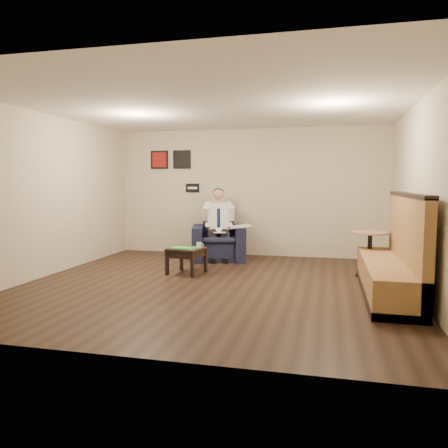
% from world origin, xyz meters
% --- Properties ---
extents(ground, '(6.00, 6.00, 0.00)m').
position_xyz_m(ground, '(0.00, 0.00, 0.00)').
color(ground, black).
rests_on(ground, ground).
extents(wall_back, '(6.00, 0.02, 2.80)m').
position_xyz_m(wall_back, '(0.00, 3.00, 1.40)').
color(wall_back, beige).
rests_on(wall_back, ground).
extents(wall_front, '(6.00, 0.02, 2.80)m').
position_xyz_m(wall_front, '(0.00, -3.00, 1.40)').
color(wall_front, beige).
rests_on(wall_front, ground).
extents(wall_left, '(0.02, 6.00, 2.80)m').
position_xyz_m(wall_left, '(-3.00, 0.00, 1.40)').
color(wall_left, beige).
rests_on(wall_left, ground).
extents(wall_right, '(0.02, 6.00, 2.80)m').
position_xyz_m(wall_right, '(3.00, 0.00, 1.40)').
color(wall_right, beige).
rests_on(wall_right, ground).
extents(ceiling, '(6.00, 6.00, 0.02)m').
position_xyz_m(ceiling, '(0.00, 0.00, 2.80)').
color(ceiling, white).
rests_on(ceiling, wall_back).
extents(seating_sign, '(0.32, 0.02, 0.20)m').
position_xyz_m(seating_sign, '(-1.30, 2.98, 1.50)').
color(seating_sign, black).
rests_on(seating_sign, wall_back).
extents(art_print_left, '(0.42, 0.03, 0.42)m').
position_xyz_m(art_print_left, '(-2.10, 2.98, 2.15)').
color(art_print_left, maroon).
rests_on(art_print_left, wall_back).
extents(art_print_right, '(0.42, 0.03, 0.42)m').
position_xyz_m(art_print_right, '(-1.55, 2.98, 2.15)').
color(art_print_right, black).
rests_on(art_print_right, wall_back).
extents(armchair, '(1.33, 1.33, 1.05)m').
position_xyz_m(armchair, '(-0.50, 2.26, 0.53)').
color(armchair, black).
rests_on(armchair, ground).
extents(seated_man, '(0.93, 1.17, 1.44)m').
position_xyz_m(seated_man, '(-0.46, 2.12, 0.72)').
color(seated_man, white).
rests_on(seated_man, armchair).
extents(lap_papers, '(0.34, 0.40, 0.01)m').
position_xyz_m(lap_papers, '(-0.43, 2.01, 0.65)').
color(lap_papers, white).
rests_on(lap_papers, seated_man).
extents(newspaper, '(0.61, 0.69, 0.01)m').
position_xyz_m(newspaper, '(-0.04, 2.26, 0.72)').
color(newspaper, silver).
rests_on(newspaper, armchair).
extents(side_table, '(0.66, 0.66, 0.46)m').
position_xyz_m(side_table, '(-0.69, 0.70, 0.23)').
color(side_table, black).
rests_on(side_table, ground).
extents(green_folder, '(0.48, 0.35, 0.01)m').
position_xyz_m(green_folder, '(-0.72, 0.68, 0.47)').
color(green_folder, green).
rests_on(green_folder, side_table).
extents(coffee_mug, '(0.10, 0.10, 0.10)m').
position_xyz_m(coffee_mug, '(-0.49, 0.78, 0.51)').
color(coffee_mug, white).
rests_on(coffee_mug, side_table).
extents(smartphone, '(0.16, 0.12, 0.01)m').
position_xyz_m(smartphone, '(-0.61, 0.85, 0.47)').
color(smartphone, black).
rests_on(smartphone, side_table).
extents(banquette, '(0.67, 2.82, 1.44)m').
position_xyz_m(banquette, '(2.59, 0.02, 0.72)').
color(banquette, olive).
rests_on(banquette, ground).
extents(cafe_table, '(0.70, 0.70, 0.78)m').
position_xyz_m(cafe_table, '(2.45, 1.21, 0.39)').
color(cafe_table, '#9D7455').
rests_on(cafe_table, ground).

